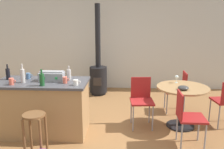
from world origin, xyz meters
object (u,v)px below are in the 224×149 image
Objects in this scene: wooden_stool at (35,126)px; bottle_1 at (69,74)px; bottle_0 at (23,75)px; wood_stove at (98,73)px; kitchen_island at (43,107)px; dining_table at (182,96)px; folding_chair_far at (178,89)px; folding_chair_right at (187,115)px; cup_2 at (65,80)px; bottle_3 at (8,74)px; cup_1 at (28,76)px; cup_0 at (76,82)px; wine_glass at (177,77)px; toolbox at (52,76)px; bottle_2 at (42,79)px; serving_bowl at (183,88)px; cup_3 at (11,81)px; folding_chair_left at (141,98)px.

bottle_1 reaches higher than wooden_stool.
wood_stove is at bearing 66.79° from bottle_0.
bottle_0 is at bearing -161.82° from kitchen_island.
dining_table is 1.07× the size of folding_chair_far.
folding_chair_right is 1.96m from cup_2.
kitchen_island is 2.71m from folding_chair_far.
bottle_0 reaches higher than wooden_stool.
bottle_1 is at bearing 3.60° from bottle_3.
cup_1 is (-0.39, 0.86, 0.51)m from wooden_stool.
wooden_stool is 0.87m from cup_0.
bottle_3 reaches higher than folding_chair_right.
wood_stove is 2.27m from wine_glass.
wine_glass is at bearing 15.33° from bottle_0.
bottle_3 is at bearing 176.35° from toolbox.
bottle_2 is at bearing -164.98° from dining_table.
wood_stove is 2.31m from cup_2.
bottle_3 reaches higher than cup_0.
kitchen_island reaches higher than wine_glass.
serving_bowl is (2.25, 0.43, -0.23)m from bottle_2.
folding_chair_far is at bearing 24.58° from cup_3.
serving_bowl is (2.62, 0.27, -0.24)m from bottle_0.
folding_chair_left is 1.28m from cup_0.
folding_chair_right is at bearing -96.85° from folding_chair_far.
kitchen_island is 2.33m from folding_chair_right.
kitchen_island is 1.72× the size of folding_chair_left.
folding_chair_far is at bearing 24.26° from toolbox.
kitchen_island is 0.82m from bottle_3.
cup_3 is 2.78m from serving_bowl.
toolbox is (-1.51, -0.33, 0.46)m from folding_chair_left.
wooden_stool is 0.70× the size of dining_table.
folding_chair_far is 1.08m from folding_chair_left.
wine_glass is (2.72, 0.85, -0.11)m from cup_3.
bottle_0 is at bearing -164.67° from wine_glass.
bottle_2 is 0.55m from cup_1.
wood_stove reaches higher than bottle_2.
cup_2 reaches higher than folding_chair_far.
folding_chair_left is 3.38× the size of bottle_3.
cup_1 is 0.78× the size of wine_glass.
folding_chair_far is at bearing 17.89° from bottle_3.
folding_chair_left is at bearing -61.45° from wood_stove.
wooden_stool is at bearing -88.52° from bottle_2.
kitchen_island is at bearing -167.23° from folding_chair_left.
bottle_2 is at bearing -173.78° from cup_0.
wine_glass is (2.60, 0.47, -0.11)m from cup_1.
wood_stove is 20.09× the size of cup_1.
folding_chair_far reaches higher than serving_bowl.
bottle_0 is 1.17× the size of bottle_2.
bottle_1 reaches higher than kitchen_island.
toolbox is 2.24m from wine_glass.
cup_1 is 2.65m from wine_glass.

